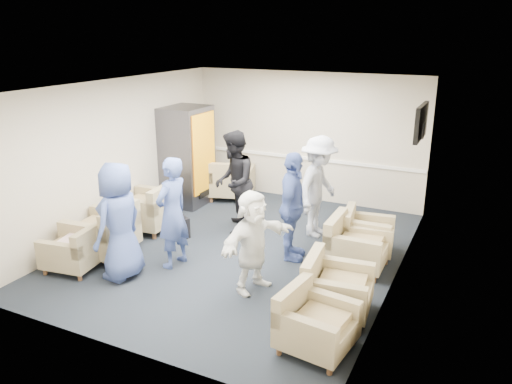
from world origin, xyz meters
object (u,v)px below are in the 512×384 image
at_px(person_front_right, 253,241).
at_px(person_front_left, 119,221).
at_px(armchair_left_near, 76,251).
at_px(armchair_left_far, 150,210).
at_px(armchair_right_far, 365,235).
at_px(armchair_corner, 231,182).
at_px(person_mid_left, 172,213).
at_px(person_back_right, 319,187).
at_px(person_mid_right, 292,207).
at_px(vending_machine, 187,156).
at_px(armchair_right_near, 313,325).
at_px(person_back_left, 234,182).
at_px(armchair_right_midnear, 334,289).
at_px(armchair_right_midfar, 353,247).
at_px(armchair_left_mid, 105,234).

bearing_deg(person_front_right, person_front_left, 122.29).
relative_size(armchair_left_near, armchair_left_far, 0.87).
height_order(armchair_right_far, armchair_corner, armchair_corner).
distance_m(armchair_left_near, armchair_corner, 4.02).
height_order(armchair_left_far, person_mid_left, person_mid_left).
bearing_deg(person_back_right, person_mid_left, 147.71).
distance_m(person_back_right, person_mid_right, 1.09).
relative_size(armchair_right_far, vending_machine, 0.44).
height_order(armchair_left_far, person_back_right, person_back_right).
relative_size(armchair_right_near, person_front_right, 0.59).
relative_size(person_mid_left, person_back_left, 0.94).
distance_m(armchair_left_near, armchair_left_far, 1.81).
bearing_deg(armchair_left_near, person_front_right, 94.81).
distance_m(armchair_right_midnear, person_back_left, 3.17).
distance_m(armchair_right_far, armchair_corner, 3.63).
height_order(armchair_corner, person_back_left, person_back_left).
bearing_deg(armchair_left_far, armchair_right_midfar, 87.17).
relative_size(armchair_right_near, person_mid_right, 0.50).
distance_m(armchair_left_far, vending_machine, 1.69).
distance_m(person_mid_left, person_mid_right, 1.85).
bearing_deg(person_front_right, person_mid_right, 12.14).
relative_size(armchair_right_midnear, vending_machine, 0.44).
xyz_separation_m(armchair_left_far, armchair_right_midfar, (3.77, 0.08, -0.03)).
bearing_deg(armchair_right_near, armchair_left_mid, 84.10).
distance_m(armchair_right_near, armchair_corner, 5.50).
relative_size(person_back_right, person_mid_right, 1.03).
height_order(armchair_right_midnear, person_front_left, person_front_left).
xyz_separation_m(armchair_right_midnear, person_front_left, (-3.11, -0.40, 0.55)).
height_order(armchair_left_mid, person_front_left, person_front_left).
height_order(person_front_left, person_mid_right, person_front_left).
bearing_deg(person_back_left, armchair_left_far, -90.05).
bearing_deg(person_back_right, vending_machine, 85.97).
bearing_deg(person_mid_right, person_back_right, -15.34).
bearing_deg(armchair_left_far, person_back_left, 109.10).
bearing_deg(armchair_right_far, person_mid_left, 115.78).
distance_m(armchair_left_near, vending_machine, 3.44).
height_order(armchair_right_far, person_back_right, person_back_right).
height_order(person_mid_left, person_front_right, person_mid_left).
height_order(armchair_left_far, person_back_left, person_back_left).
xyz_separation_m(armchair_left_near, person_back_right, (2.86, 2.87, 0.60)).
bearing_deg(armchair_left_mid, armchair_right_far, 112.03).
bearing_deg(person_front_left, person_mid_left, 145.36).
xyz_separation_m(armchair_right_midfar, person_front_right, (-1.09, -1.27, 0.39)).
relative_size(armchair_corner, vending_machine, 0.56).
xyz_separation_m(armchair_right_near, armchair_right_far, (-0.11, 2.81, 0.01)).
bearing_deg(armchair_right_midnear, person_mid_right, 34.72).
bearing_deg(vending_machine, armchair_corner, 43.23).
bearing_deg(armchair_left_far, armchair_right_far, 95.93).
relative_size(armchair_right_midfar, armchair_right_far, 0.97).
xyz_separation_m(armchair_right_near, person_front_left, (-3.13, 0.45, 0.57)).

